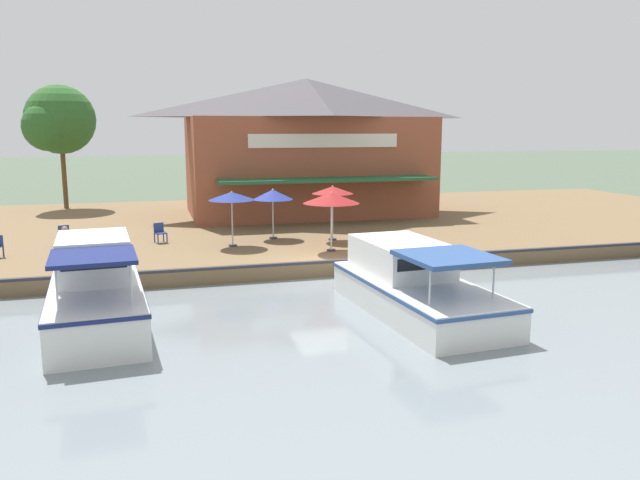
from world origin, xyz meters
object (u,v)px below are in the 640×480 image
waterfront_restaurant (307,146)px  person_mid_patio (66,244)px  patio_umbrella_far_corner (232,196)px  motorboat_nearest_quay (96,291)px  tree_downstream_bank (325,127)px  patio_umbrella_near_quay_edge (331,198)px  mooring_post (399,244)px  patio_umbrella_back_row (273,195)px  motorboat_outer_channel (405,282)px  cafe_chair_beside_entrance (160,232)px  tree_upstream_bank (57,121)px  cafe_chair_facing_river (102,252)px  cafe_chair_mid_patio (65,234)px  patio_umbrella_by_entrance (333,190)px  cafe_chair_far_corner_seat (64,241)px

waterfront_restaurant → person_mid_patio: size_ratio=8.71×
patio_umbrella_far_corner → motorboat_nearest_quay: patio_umbrella_far_corner is taller
person_mid_patio → tree_downstream_bank: 21.19m
tree_downstream_bank → patio_umbrella_near_quay_edge: bearing=-14.8°
waterfront_restaurant → mooring_post: 13.67m
patio_umbrella_back_row → motorboat_outer_channel: (9.91, 2.15, -1.73)m
cafe_chair_beside_entrance → waterfront_restaurant: bearing=132.1°
patio_umbrella_near_quay_edge → tree_upstream_bank: bearing=-144.8°
patio_umbrella_far_corner → cafe_chair_facing_river: (2.47, -5.00, -1.62)m
cafe_chair_mid_patio → tree_upstream_bank: bearing=-173.0°
person_mid_patio → patio_umbrella_back_row: bearing=119.8°
patio_umbrella_by_entrance → cafe_chair_far_corner_seat: size_ratio=2.83×
motorboat_outer_channel → motorboat_nearest_quay: size_ratio=1.15×
patio_umbrella_back_row → cafe_chair_facing_river: (3.85, -7.00, -1.49)m
patio_umbrella_far_corner → cafe_chair_beside_entrance: (-1.64, -2.91, -1.62)m
patio_umbrella_back_row → tree_downstream_bank: size_ratio=0.31×
patio_umbrella_near_quay_edge → person_mid_patio: patio_umbrella_near_quay_edge is taller
cafe_chair_mid_patio → cafe_chair_beside_entrance: size_ratio=1.00×
tree_upstream_bank → tree_downstream_bank: 16.12m
patio_umbrella_far_corner → person_mid_patio: size_ratio=1.45×
person_mid_patio → motorboat_nearest_quay: 4.68m
cafe_chair_beside_entrance → cafe_chair_far_corner_seat: bearing=-72.1°
cafe_chair_far_corner_seat → patio_umbrella_back_row: bearing=96.2°
person_mid_patio → motorboat_outer_channel: person_mid_patio is taller
cafe_chair_facing_river → cafe_chair_beside_entrance: bearing=153.0°
cafe_chair_facing_river → mooring_post: mooring_post is taller
waterfront_restaurant → mooring_post: bearing=1.3°
cafe_chair_far_corner_seat → motorboat_outer_channel: (8.98, 10.77, -0.24)m
person_mid_patio → tree_upstream_bank: (-18.31, -2.30, 4.27)m
cafe_chair_facing_river → motorboat_nearest_quay: size_ratio=0.12×
motorboat_outer_channel → tree_upstream_bank: tree_upstream_bank is taller
tree_upstream_bank → tree_downstream_bank: tree_upstream_bank is taller
motorboat_outer_channel → tree_upstream_bank: (-23.59, -12.54, 5.02)m
motorboat_nearest_quay → tree_upstream_bank: bearing=-171.1°
waterfront_restaurant → patio_umbrella_near_quay_edge: size_ratio=5.80×
person_mid_patio → tree_upstream_bank: size_ratio=0.21×
cafe_chair_mid_patio → motorboat_outer_channel: bearing=46.1°
patio_umbrella_far_corner → cafe_chair_beside_entrance: bearing=-119.4°
patio_umbrella_near_quay_edge → motorboat_outer_channel: (6.45, 0.47, -1.90)m
waterfront_restaurant → motorboat_nearest_quay: 20.22m
motorboat_nearest_quay → cafe_chair_mid_patio: bearing=-168.7°
patio_umbrella_far_corner → person_mid_patio: patio_umbrella_far_corner is taller
cafe_chair_mid_patio → cafe_chair_far_corner_seat: (1.52, 0.16, 0.00)m
patio_umbrella_back_row → cafe_chair_mid_patio: size_ratio=2.62×
cafe_chair_far_corner_seat → mooring_post: (4.42, 12.45, 0.04)m
cafe_chair_mid_patio → tree_upstream_bank: 14.02m
cafe_chair_far_corner_seat → cafe_chair_facing_river: same height
cafe_chair_mid_patio → cafe_chair_far_corner_seat: size_ratio=1.00×
patio_umbrella_back_row → tree_downstream_bank: (-11.12, 5.52, 2.95)m
cafe_chair_far_corner_seat → cafe_chair_facing_river: bearing=29.0°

